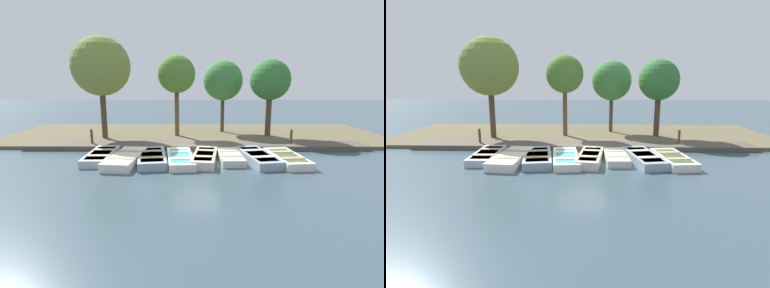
% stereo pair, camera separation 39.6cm
% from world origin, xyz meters
% --- Properties ---
extents(ground_plane, '(80.00, 80.00, 0.00)m').
position_xyz_m(ground_plane, '(0.00, 0.00, 0.00)').
color(ground_plane, '#384C56').
extents(shore_bank, '(8.00, 24.00, 0.18)m').
position_xyz_m(shore_bank, '(-5.00, 0.00, 0.09)').
color(shore_bank, brown).
rests_on(shore_bank, ground_plane).
extents(dock_walkway, '(1.53, 18.49, 0.25)m').
position_xyz_m(dock_walkway, '(-1.45, 0.00, 0.13)').
color(dock_walkway, '#51473D').
rests_on(dock_walkway, ground_plane).
extents(rowboat_0, '(3.12, 1.23, 0.36)m').
position_xyz_m(rowboat_0, '(0.97, -4.49, 0.17)').
color(rowboat_0, '#B2BCC1').
rests_on(rowboat_0, ground_plane).
extents(rowboat_1, '(3.48, 1.56, 0.40)m').
position_xyz_m(rowboat_1, '(1.52, -3.18, 0.20)').
color(rowboat_1, silver).
rests_on(rowboat_1, ground_plane).
extents(rowboat_2, '(3.34, 1.71, 0.38)m').
position_xyz_m(rowboat_2, '(1.37, -2.02, 0.19)').
color(rowboat_2, '#8C9EA8').
rests_on(rowboat_2, ground_plane).
extents(rowboat_3, '(3.35, 1.48, 0.35)m').
position_xyz_m(rowboat_3, '(1.42, -0.71, 0.17)').
color(rowboat_3, silver).
rests_on(rowboat_3, ground_plane).
extents(rowboat_4, '(3.20, 1.38, 0.40)m').
position_xyz_m(rowboat_4, '(1.30, 0.42, 0.20)').
color(rowboat_4, beige).
rests_on(rowboat_4, ground_plane).
extents(rowboat_5, '(2.69, 1.11, 0.34)m').
position_xyz_m(rowboat_5, '(1.08, 1.62, 0.17)').
color(rowboat_5, beige).
rests_on(rowboat_5, ground_plane).
extents(rowboat_6, '(3.49, 1.68, 0.38)m').
position_xyz_m(rowboat_6, '(1.21, 2.90, 0.19)').
color(rowboat_6, '#8C9EA8').
rests_on(rowboat_6, ground_plane).
extents(rowboat_7, '(3.19, 1.53, 0.36)m').
position_xyz_m(rowboat_7, '(1.39, 4.19, 0.18)').
color(rowboat_7, silver).
rests_on(rowboat_7, ground_plane).
extents(mooring_post_near, '(0.14, 0.14, 1.05)m').
position_xyz_m(mooring_post_near, '(-1.52, -5.74, 0.53)').
color(mooring_post_near, brown).
rests_on(mooring_post_near, ground_plane).
extents(mooring_post_far, '(0.14, 0.14, 1.05)m').
position_xyz_m(mooring_post_far, '(-1.52, 5.29, 0.53)').
color(mooring_post_far, brown).
rests_on(mooring_post_far, ground_plane).
extents(park_tree_far_left, '(3.47, 3.47, 6.21)m').
position_xyz_m(park_tree_far_left, '(-3.44, -5.56, 4.45)').
color(park_tree_far_left, '#4C3828').
rests_on(park_tree_far_left, ground_plane).
extents(park_tree_left, '(2.33, 2.33, 5.20)m').
position_xyz_m(park_tree_left, '(-4.23, -1.15, 3.99)').
color(park_tree_left, brown).
rests_on(park_tree_left, ground_plane).
extents(park_tree_center, '(2.64, 2.64, 4.95)m').
position_xyz_m(park_tree_center, '(-5.73, 1.88, 3.61)').
color(park_tree_center, '#4C3828').
rests_on(park_tree_center, ground_plane).
extents(park_tree_right, '(2.51, 2.51, 4.94)m').
position_xyz_m(park_tree_right, '(-4.28, 4.66, 3.63)').
color(park_tree_right, '#4C3828').
rests_on(park_tree_right, ground_plane).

